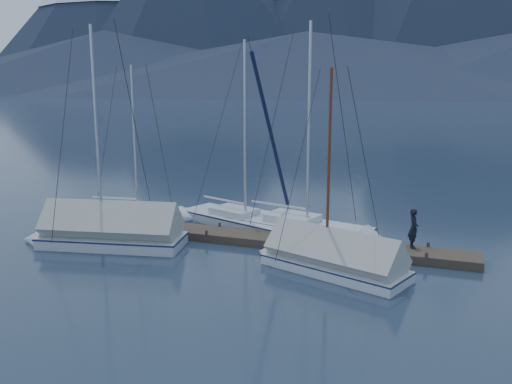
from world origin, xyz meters
TOP-DOWN VIEW (x-y plane):
  - ground at (0.00, 0.00)m, footprint 1000.00×1000.00m
  - dock at (0.00, 2.00)m, footprint 18.00×1.50m
  - mooring_posts at (-0.50, 2.00)m, footprint 15.12×1.52m
  - sailboat_open_left at (-6.70, 4.15)m, footprint 6.44×2.80m
  - sailboat_open_mid at (-0.91, 4.16)m, footprint 7.39×4.41m
  - sailboat_open_right at (2.25, 3.83)m, footprint 7.99×4.01m
  - sailboat_covered_near at (3.48, -0.41)m, footprint 6.44×3.86m
  - sailboat_covered_far at (-6.01, -0.65)m, footprint 7.27×3.45m
  - person at (6.42, 2.40)m, footprint 0.53×0.66m

SIDE VIEW (x-z plane):
  - ground at x=0.00m, z-range 0.00..0.00m
  - dock at x=0.00m, z-range -0.16..0.38m
  - sailboat_open_left at x=-6.70m, z-range -4.00..4.29m
  - sailboat_open_mid at x=-0.91m, z-range -4.56..4.89m
  - sailboat_open_right at x=2.25m, z-range -4.91..5.27m
  - mooring_posts at x=-0.50m, z-range 0.17..0.52m
  - sailboat_covered_near at x=3.48m, z-range -3.61..4.41m
  - sailboat_covered_far at x=-6.01m, z-range -4.43..5.39m
  - person at x=6.42m, z-range 0.34..1.91m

